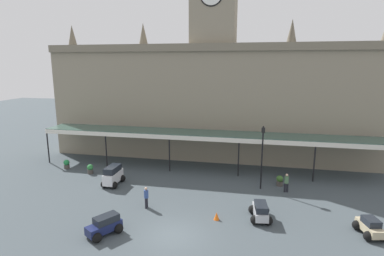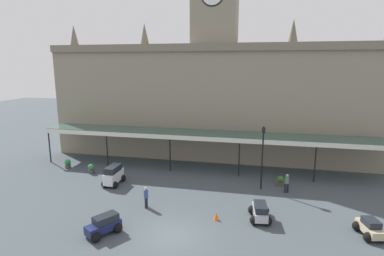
# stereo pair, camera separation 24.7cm
# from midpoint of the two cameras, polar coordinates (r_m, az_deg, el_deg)

# --- Properties ---
(ground_plane) EXTENTS (140.00, 140.00, 0.00)m
(ground_plane) POSITION_cam_midpoint_polar(r_m,az_deg,el_deg) (21.02, -3.92, -19.24)
(ground_plane) COLOR #3F494E
(station_building) EXTENTS (37.42, 6.56, 21.89)m
(station_building) POSITION_cam_midpoint_polar(r_m,az_deg,el_deg) (36.29, 3.75, 6.09)
(station_building) COLOR gray
(station_building) RESTS_ON ground
(entrance_canopy) EXTENTS (35.05, 3.26, 3.91)m
(entrance_canopy) POSITION_cam_midpoint_polar(r_m,az_deg,el_deg) (31.48, 2.28, -1.18)
(entrance_canopy) COLOR #38564C
(entrance_canopy) RESTS_ON ground
(car_silver_estate) EXTENTS (1.71, 2.34, 1.27)m
(car_silver_estate) POSITION_cam_midpoint_polar(r_m,az_deg,el_deg) (23.03, 12.24, -14.96)
(car_silver_estate) COLOR #B2B5BA
(car_silver_estate) RESTS_ON ground
(car_beige_sedan) EXTENTS (1.79, 2.19, 1.19)m
(car_beige_sedan) POSITION_cam_midpoint_polar(r_m,az_deg,el_deg) (23.64, 29.82, -15.78)
(car_beige_sedan) COLOR tan
(car_beige_sedan) RESTS_ON ground
(car_navy_estate) EXTENTS (2.23, 2.43, 1.27)m
(car_navy_estate) POSITION_cam_midpoint_polar(r_m,az_deg,el_deg) (21.56, -16.23, -17.14)
(car_navy_estate) COLOR #19214C
(car_navy_estate) RESTS_ON ground
(car_white_van) EXTENTS (1.59, 2.40, 1.77)m
(car_white_van) POSITION_cam_midpoint_polar(r_m,az_deg,el_deg) (29.26, -14.66, -8.65)
(car_white_van) COLOR silver
(car_white_van) RESTS_ON ground
(pedestrian_beside_cars) EXTENTS (0.34, 0.39, 1.67)m
(pedestrian_beside_cars) POSITION_cam_midpoint_polar(r_m,az_deg,el_deg) (24.28, -8.77, -12.47)
(pedestrian_beside_cars) COLOR black
(pedestrian_beside_cars) RESTS_ON ground
(pedestrian_crossing_forecourt) EXTENTS (0.38, 0.34, 1.67)m
(pedestrian_crossing_forecourt) POSITION_cam_midpoint_polar(r_m,az_deg,el_deg) (27.89, 16.85, -9.58)
(pedestrian_crossing_forecourt) COLOR black
(pedestrian_crossing_forecourt) RESTS_ON ground
(victorian_lamppost) EXTENTS (0.30, 0.30, 5.67)m
(victorian_lamppost) POSITION_cam_midpoint_polar(r_m,az_deg,el_deg) (27.24, 12.64, -4.19)
(victorian_lamppost) COLOR black
(victorian_lamppost) RESTS_ON ground
(traffic_cone) EXTENTS (0.40, 0.40, 0.55)m
(traffic_cone) POSITION_cam_midpoint_polar(r_m,az_deg,el_deg) (22.69, 4.25, -15.96)
(traffic_cone) COLOR orange
(traffic_cone) RESTS_ON ground
(planter_near_kerb) EXTENTS (0.60, 0.60, 0.96)m
(planter_near_kerb) POSITION_cam_midpoint_polar(r_m,az_deg,el_deg) (35.24, -22.41, -6.20)
(planter_near_kerb) COLOR #47423D
(planter_near_kerb) RESTS_ON ground
(planter_forecourt_centre) EXTENTS (0.60, 0.60, 0.96)m
(planter_forecourt_centre) POSITION_cam_midpoint_polar(r_m,az_deg,el_deg) (29.29, 15.71, -9.35)
(planter_forecourt_centre) COLOR #47423D
(planter_forecourt_centre) RESTS_ON ground
(planter_by_canopy) EXTENTS (0.60, 0.60, 0.96)m
(planter_by_canopy) POSITION_cam_midpoint_polar(r_m,az_deg,el_deg) (32.84, -18.56, -7.21)
(planter_by_canopy) COLOR #47423D
(planter_by_canopy) RESTS_ON ground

